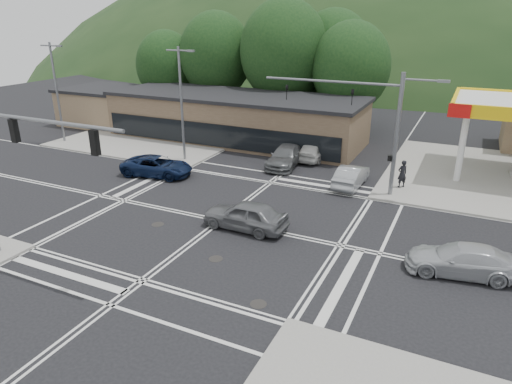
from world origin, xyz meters
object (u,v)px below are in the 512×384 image
at_px(car_silver_east, 462,260).
at_px(pedestrian, 402,174).
at_px(car_grey_center, 245,215).
at_px(car_northbound, 286,156).
at_px(car_blue_west, 157,166).
at_px(car_queue_a, 351,176).
at_px(car_queue_b, 315,150).

xyz_separation_m(car_silver_east, pedestrian, (-4.28, 10.17, 0.39)).
relative_size(car_grey_center, car_northbound, 0.90).
xyz_separation_m(car_blue_west, car_northbound, (7.75, 6.31, 0.04)).
height_order(car_blue_west, car_grey_center, car_grey_center).
height_order(car_silver_east, pedestrian, pedestrian).
relative_size(car_grey_center, car_queue_a, 1.07).
bearing_deg(car_queue_b, pedestrian, 152.28).
distance_m(car_blue_west, car_queue_a, 14.18).
distance_m(car_queue_a, car_northbound, 6.29).
bearing_deg(pedestrian, car_grey_center, 13.37).
height_order(car_grey_center, car_silver_east, car_grey_center).
bearing_deg(car_northbound, car_blue_west, -146.04).
bearing_deg(car_queue_b, car_blue_west, 44.92).
xyz_separation_m(car_northbound, pedestrian, (9.12, -1.44, 0.34)).
relative_size(car_silver_east, car_northbound, 0.93).
height_order(car_queue_a, car_northbound, car_northbound).
relative_size(car_silver_east, car_queue_b, 1.06).
distance_m(car_silver_east, pedestrian, 11.04).
distance_m(car_grey_center, car_queue_a, 9.96).
bearing_deg(car_grey_center, car_blue_west, -116.92).
xyz_separation_m(car_blue_west, car_queue_a, (13.60, 4.00, 0.01)).
height_order(car_blue_west, car_queue_b, car_queue_b).
xyz_separation_m(car_blue_west, car_silver_east, (21.16, -5.30, -0.01)).
distance_m(car_silver_east, car_queue_a, 11.98).
bearing_deg(car_queue_a, car_grey_center, 69.93).
distance_m(car_queue_a, car_queue_b, 6.63).
bearing_deg(car_northbound, car_silver_east, -46.06).
distance_m(car_northbound, pedestrian, 9.24).
height_order(car_silver_east, car_queue_a, car_queue_a).
relative_size(car_queue_b, pedestrian, 2.46).
height_order(car_queue_a, car_queue_b, car_queue_b).
relative_size(car_grey_center, car_queue_b, 1.02).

